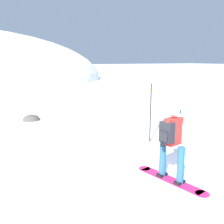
# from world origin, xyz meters

# --- Properties ---
(ground_plane) EXTENTS (300.00, 300.00, 0.00)m
(ground_plane) POSITION_xyz_m (0.00, 0.00, 0.00)
(ground_plane) COLOR white
(snowboarder_main) EXTENTS (0.64, 1.81, 1.71)m
(snowboarder_main) POSITION_xyz_m (-0.24, -0.19, 0.92)
(snowboarder_main) COLOR #D11E5B
(snowboarder_main) RESTS_ON ground
(piste_marker_near) EXTENTS (0.20, 0.20, 1.96)m
(piste_marker_near) POSITION_xyz_m (1.03, 2.27, 1.12)
(piste_marker_near) COLOR black
(piste_marker_near) RESTS_ON ground
(rock_mid) EXTENTS (0.75, 0.64, 0.53)m
(rock_mid) POSITION_xyz_m (-1.83, 7.16, 0.00)
(rock_mid) COLOR #4C4742
(rock_mid) RESTS_ON ground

